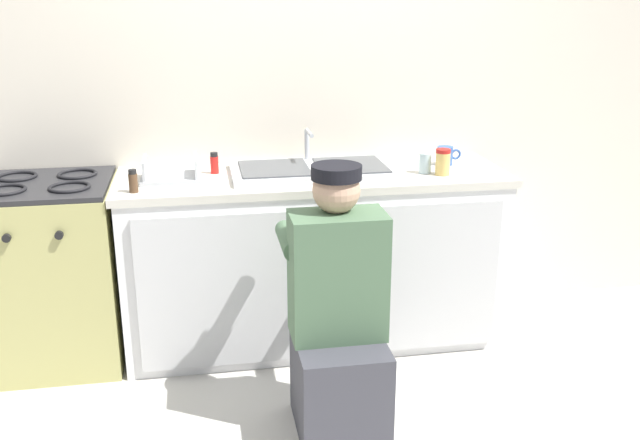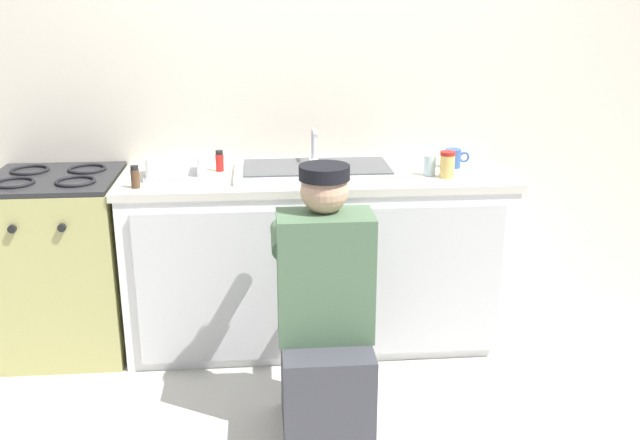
{
  "view_description": "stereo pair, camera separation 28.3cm",
  "coord_description": "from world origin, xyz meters",
  "px_view_note": "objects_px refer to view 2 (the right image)",
  "views": [
    {
      "loc": [
        -0.56,
        -3.05,
        1.76
      ],
      "look_at": [
        0.0,
        0.1,
        0.71
      ],
      "focal_mm": 40.0,
      "sensor_mm": 36.0,
      "label": 1
    },
    {
      "loc": [
        -0.27,
        -3.09,
        1.76
      ],
      "look_at": [
        0.0,
        0.1,
        0.71
      ],
      "focal_mm": 40.0,
      "sensor_mm": 36.0,
      "label": 2
    }
  ],
  "objects_px": {
    "spice_bottle_red": "(220,161)",
    "spice_bottle_pepper": "(135,177)",
    "condiment_jar": "(447,165)",
    "stove_range": "(62,264)",
    "coffee_mug": "(454,158)",
    "sink_double_basin": "(316,169)",
    "water_glass": "(430,165)",
    "plumber_person": "(325,324)",
    "dish_rack_tray": "(175,172)"
  },
  "relations": [
    {
      "from": "spice_bottle_red",
      "to": "spice_bottle_pepper",
      "type": "height_order",
      "value": "same"
    },
    {
      "from": "spice_bottle_red",
      "to": "condiment_jar",
      "type": "distance_m",
      "value": 1.11
    },
    {
      "from": "stove_range",
      "to": "coffee_mug",
      "type": "distance_m",
      "value": 2.03
    },
    {
      "from": "spice_bottle_red",
      "to": "spice_bottle_pepper",
      "type": "distance_m",
      "value": 0.46
    },
    {
      "from": "spice_bottle_red",
      "to": "stove_range",
      "type": "bearing_deg",
      "value": -173.99
    },
    {
      "from": "coffee_mug",
      "to": "spice_bottle_pepper",
      "type": "xyz_separation_m",
      "value": [
        -1.54,
        -0.26,
        0.0
      ]
    },
    {
      "from": "coffee_mug",
      "to": "condiment_jar",
      "type": "relative_size",
      "value": 0.98
    },
    {
      "from": "sink_double_basin",
      "to": "water_glass",
      "type": "bearing_deg",
      "value": -9.63
    },
    {
      "from": "sink_double_basin",
      "to": "plumber_person",
      "type": "xyz_separation_m",
      "value": [
        -0.03,
        -0.79,
        -0.45
      ]
    },
    {
      "from": "spice_bottle_red",
      "to": "water_glass",
      "type": "relative_size",
      "value": 1.05
    },
    {
      "from": "coffee_mug",
      "to": "condiment_jar",
      "type": "bearing_deg",
      "value": -113.25
    },
    {
      "from": "stove_range",
      "to": "dish_rack_tray",
      "type": "distance_m",
      "value": 0.74
    },
    {
      "from": "spice_bottle_red",
      "to": "spice_bottle_pepper",
      "type": "bearing_deg",
      "value": -142.57
    },
    {
      "from": "sink_double_basin",
      "to": "condiment_jar",
      "type": "bearing_deg",
      "value": -12.79
    },
    {
      "from": "stove_range",
      "to": "condiment_jar",
      "type": "bearing_deg",
      "value": -4.18
    },
    {
      "from": "spice_bottle_pepper",
      "to": "water_glass",
      "type": "distance_m",
      "value": 1.39
    },
    {
      "from": "water_glass",
      "to": "spice_bottle_red",
      "type": "bearing_deg",
      "value": 170.34
    },
    {
      "from": "coffee_mug",
      "to": "water_glass",
      "type": "height_order",
      "value": "water_glass"
    },
    {
      "from": "water_glass",
      "to": "coffee_mug",
      "type": "bearing_deg",
      "value": 43.45
    },
    {
      "from": "spice_bottle_pepper",
      "to": "dish_rack_tray",
      "type": "distance_m",
      "value": 0.25
    },
    {
      "from": "plumber_person",
      "to": "coffee_mug",
      "type": "distance_m",
      "value": 1.22
    },
    {
      "from": "water_glass",
      "to": "dish_rack_tray",
      "type": "height_order",
      "value": "dish_rack_tray"
    },
    {
      "from": "sink_double_basin",
      "to": "spice_bottle_red",
      "type": "xyz_separation_m",
      "value": [
        -0.48,
        0.08,
        0.03
      ]
    },
    {
      "from": "water_glass",
      "to": "sink_double_basin",
      "type": "bearing_deg",
      "value": 170.37
    },
    {
      "from": "plumber_person",
      "to": "water_glass",
      "type": "distance_m",
      "value": 1.02
    },
    {
      "from": "coffee_mug",
      "to": "sink_double_basin",
      "type": "bearing_deg",
      "value": -175.32
    },
    {
      "from": "water_glass",
      "to": "dish_rack_tray",
      "type": "distance_m",
      "value": 1.23
    },
    {
      "from": "spice_bottle_pepper",
      "to": "condiment_jar",
      "type": "distance_m",
      "value": 1.46
    },
    {
      "from": "spice_bottle_red",
      "to": "dish_rack_tray",
      "type": "distance_m",
      "value": 0.23
    },
    {
      "from": "sink_double_basin",
      "to": "stove_range",
      "type": "distance_m",
      "value": 1.35
    },
    {
      "from": "plumber_person",
      "to": "condiment_jar",
      "type": "bearing_deg",
      "value": 45.34
    },
    {
      "from": "plumber_person",
      "to": "spice_bottle_pepper",
      "type": "xyz_separation_m",
      "value": [
        -0.81,
        0.59,
        0.48
      ]
    },
    {
      "from": "dish_rack_tray",
      "to": "condiment_jar",
      "type": "height_order",
      "value": "condiment_jar"
    },
    {
      "from": "coffee_mug",
      "to": "water_glass",
      "type": "xyz_separation_m",
      "value": [
        -0.16,
        -0.15,
        0.0
      ]
    },
    {
      "from": "stove_range",
      "to": "dish_rack_tray",
      "type": "xyz_separation_m",
      "value": [
        0.58,
        -0.01,
        0.46
      ]
    },
    {
      "from": "spice_bottle_pepper",
      "to": "water_glass",
      "type": "xyz_separation_m",
      "value": [
        1.39,
        0.11,
        -0.0
      ]
    },
    {
      "from": "sink_double_basin",
      "to": "dish_rack_tray",
      "type": "xyz_separation_m",
      "value": [
        -0.68,
        -0.01,
        0.01
      ]
    },
    {
      "from": "spice_bottle_pepper",
      "to": "condiment_jar",
      "type": "bearing_deg",
      "value": 2.36
    },
    {
      "from": "plumber_person",
      "to": "coffee_mug",
      "type": "xyz_separation_m",
      "value": [
        0.73,
        0.85,
        0.47
      ]
    },
    {
      "from": "stove_range",
      "to": "sink_double_basin",
      "type": "bearing_deg",
      "value": 0.1
    },
    {
      "from": "sink_double_basin",
      "to": "dish_rack_tray",
      "type": "relative_size",
      "value": 2.86
    },
    {
      "from": "spice_bottle_pepper",
      "to": "plumber_person",
      "type": "bearing_deg",
      "value": -36.07
    },
    {
      "from": "plumber_person",
      "to": "coffee_mug",
      "type": "relative_size",
      "value": 8.76
    },
    {
      "from": "water_glass",
      "to": "plumber_person",
      "type": "bearing_deg",
      "value": -129.23
    },
    {
      "from": "sink_double_basin",
      "to": "spice_bottle_pepper",
      "type": "bearing_deg",
      "value": -166.65
    },
    {
      "from": "coffee_mug",
      "to": "spice_bottle_pepper",
      "type": "relative_size",
      "value": 1.2
    },
    {
      "from": "stove_range",
      "to": "spice_bottle_pepper",
      "type": "distance_m",
      "value": 0.68
    },
    {
      "from": "stove_range",
      "to": "condiment_jar",
      "type": "relative_size",
      "value": 7.12
    },
    {
      "from": "stove_range",
      "to": "spice_bottle_red",
      "type": "bearing_deg",
      "value": 6.01
    },
    {
      "from": "sink_double_basin",
      "to": "water_glass",
      "type": "height_order",
      "value": "sink_double_basin"
    }
  ]
}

